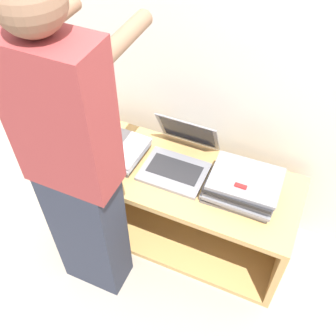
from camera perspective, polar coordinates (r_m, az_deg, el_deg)
ground_plane at (r=2.46m, az=-1.80°, el=-13.69°), size 12.00×12.00×0.00m
wall_back at (r=2.01m, az=5.48°, el=19.08°), size 8.00×0.05×2.40m
cart at (r=2.39m, az=1.35°, el=-4.19°), size 1.39×0.53×0.55m
laptop_open at (r=2.14m, az=1.56°, el=1.39°), size 0.35×0.39×0.26m
laptop_stack_left at (r=2.24m, az=-8.07°, el=2.83°), size 0.38×0.29×0.08m
laptop_stack_right at (r=2.02m, az=10.80°, el=-2.60°), size 0.37×0.29×0.14m
person at (r=1.75m, az=-13.35°, el=-0.24°), size 0.40×0.54×1.76m
inventory_tag at (r=1.92m, az=10.50°, el=-2.59°), size 0.06×0.02×0.01m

